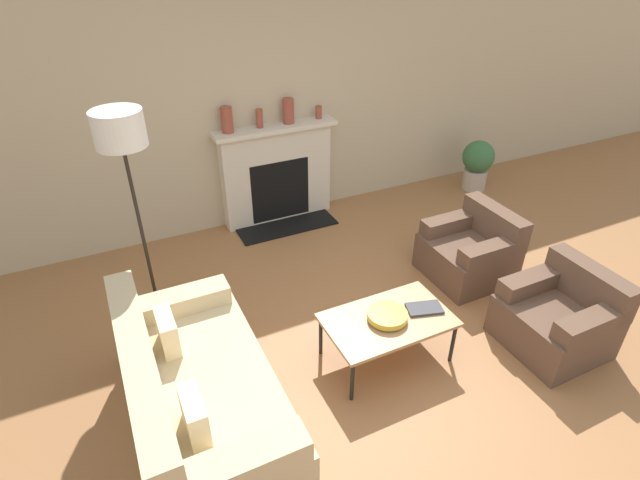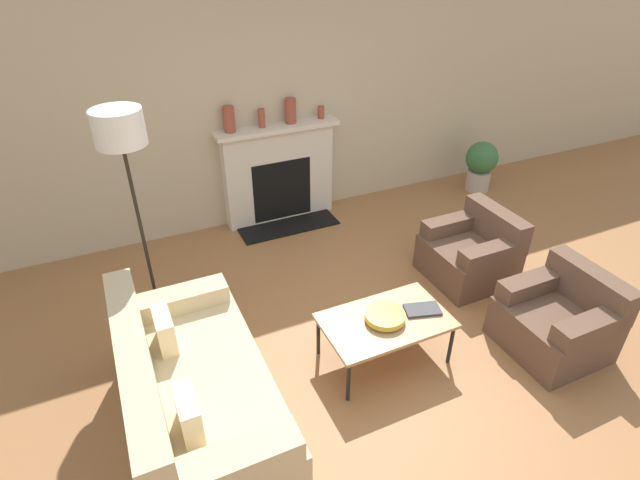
{
  "view_description": "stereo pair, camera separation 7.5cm",
  "coord_description": "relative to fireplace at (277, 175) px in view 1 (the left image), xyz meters",
  "views": [
    {
      "loc": [
        -2.06,
        -2.48,
        3.08
      ],
      "look_at": [
        -0.24,
        1.3,
        0.45
      ],
      "focal_mm": 28.0,
      "sensor_mm": 36.0,
      "label": 1
    },
    {
      "loc": [
        -1.99,
        -2.51,
        3.08
      ],
      "look_at": [
        -0.24,
        1.3,
        0.45
      ],
      "focal_mm": 28.0,
      "sensor_mm": 36.0,
      "label": 2
    }
  ],
  "objects": [
    {
      "name": "potted_plant",
      "position": [
        2.74,
        -0.4,
        -0.2
      ],
      "size": [
        0.43,
        0.43,
        0.68
      ],
      "color": "#B2A899",
      "rests_on": "ground_plane"
    },
    {
      "name": "couch",
      "position": [
        -1.65,
        -2.6,
        -0.27
      ],
      "size": [
        0.94,
        1.82,
        0.86
      ],
      "rotation": [
        0.0,
        0.0,
        1.57
      ],
      "color": "#CCB78E",
      "rests_on": "ground_plane"
    },
    {
      "name": "book",
      "position": [
        0.24,
        -2.65,
        -0.15
      ],
      "size": [
        0.32,
        0.24,
        0.02
      ],
      "rotation": [
        0.0,
        0.0,
        -0.29
      ],
      "color": "#38383D",
      "rests_on": "coffee_table"
    },
    {
      "name": "ground_plane",
      "position": [
        0.16,
        -2.65,
        -0.58
      ],
      "size": [
        18.0,
        18.0,
        0.0
      ],
      "primitive_type": "plane",
      "color": "#99663D"
    },
    {
      "name": "mantel_vase_right",
      "position": [
        0.56,
        0.01,
        0.68
      ],
      "size": [
        0.08,
        0.08,
        0.15
      ],
      "color": "brown",
      "rests_on": "fireplace"
    },
    {
      "name": "fireplace",
      "position": [
        0.0,
        0.0,
        0.0
      ],
      "size": [
        1.44,
        0.59,
        1.19
      ],
      "color": "beige",
      "rests_on": "ground_plane"
    },
    {
      "name": "mantel_vase_center_left",
      "position": [
        -0.17,
        0.01,
        0.71
      ],
      "size": [
        0.08,
        0.08,
        0.21
      ],
      "color": "brown",
      "rests_on": "fireplace"
    },
    {
      "name": "armchair_far",
      "position": [
        1.33,
        -1.97,
        -0.3
      ],
      "size": [
        0.76,
        0.78,
        0.72
      ],
      "rotation": [
        0.0,
        0.0,
        -1.57
      ],
      "color": "brown",
      "rests_on": "ground_plane"
    },
    {
      "name": "bowl",
      "position": [
        -0.09,
        -2.62,
        -0.12
      ],
      "size": [
        0.32,
        0.32,
        0.07
      ],
      "color": "gold",
      "rests_on": "coffee_table"
    },
    {
      "name": "coffee_table",
      "position": [
        -0.08,
        -2.61,
        -0.19
      ],
      "size": [
        1.02,
        0.62,
        0.42
      ],
      "color": "tan",
      "rests_on": "ground_plane"
    },
    {
      "name": "floor_lamp",
      "position": [
        -1.7,
        -1.27,
        1.1
      ],
      "size": [
        0.38,
        0.38,
        1.96
      ],
      "color": "black",
      "rests_on": "ground_plane"
    },
    {
      "name": "armchair_near",
      "position": [
        1.33,
        -3.09,
        -0.3
      ],
      "size": [
        0.76,
        0.78,
        0.72
      ],
      "rotation": [
        0.0,
        0.0,
        -1.57
      ],
      "color": "brown",
      "rests_on": "ground_plane"
    },
    {
      "name": "wall_back",
      "position": [
        0.16,
        0.14,
        0.87
      ],
      "size": [
        18.0,
        0.06,
        2.9
      ],
      "color": "#BCAD8E",
      "rests_on": "ground_plane"
    },
    {
      "name": "mantel_vase_center_right",
      "position": [
        0.18,
        0.01,
        0.75
      ],
      "size": [
        0.13,
        0.13,
        0.28
      ],
      "color": "brown",
      "rests_on": "fireplace"
    },
    {
      "name": "mantel_vase_left",
      "position": [
        -0.54,
        0.01,
        0.75
      ],
      "size": [
        0.13,
        0.13,
        0.28
      ],
      "color": "brown",
      "rests_on": "fireplace"
    }
  ]
}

